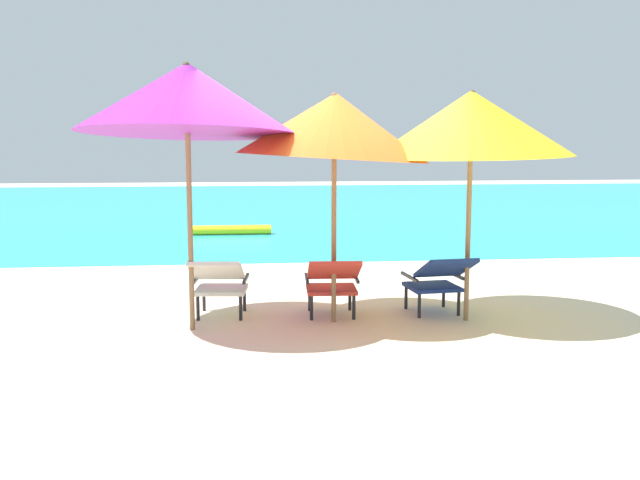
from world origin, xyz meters
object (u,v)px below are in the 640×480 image
object	(u,v)px
lounge_chair_left	(219,281)
lounge_chair_right	(438,278)
beach_umbrella_center	(334,126)
beach_umbrella_right	(471,124)
swim_buoy	(230,230)
beach_umbrella_left	(187,98)
lounge_chair_center	(332,281)

from	to	relation	value
lounge_chair_left	lounge_chair_right	size ratio (longest dim) A/B	0.99
beach_umbrella_center	beach_umbrella_right	bearing A→B (deg)	-3.26
swim_buoy	beach_umbrella_center	size ratio (longest dim) A/B	0.68
swim_buoy	beach_umbrella_left	world-z (taller)	beach_umbrella_left
lounge_chair_right	beach_umbrella_left	distance (m)	3.15
lounge_chair_center	beach_umbrella_center	distance (m)	1.59
beach_umbrella_center	beach_umbrella_right	distance (m)	1.37
beach_umbrella_center	lounge_chair_right	bearing A→B (deg)	6.68
swim_buoy	beach_umbrella_center	world-z (taller)	beach_umbrella_center
beach_umbrella_left	beach_umbrella_center	distance (m)	1.45
lounge_chair_right	beach_umbrella_center	xyz separation A→B (m)	(-1.12, -0.13, 1.58)
lounge_chair_right	lounge_chair_center	bearing A→B (deg)	-179.28
swim_buoy	lounge_chair_right	bearing A→B (deg)	-71.27
swim_buoy	beach_umbrella_right	distance (m)	7.72
lounge_chair_left	lounge_chair_right	bearing A→B (deg)	-2.01
lounge_chair_right	beach_umbrella_center	size ratio (longest dim) A/B	0.39
beach_umbrella_left	lounge_chair_right	bearing A→B (deg)	6.52
lounge_chair_right	beach_umbrella_center	distance (m)	1.95
lounge_chair_right	beach_umbrella_left	bearing A→B (deg)	-173.48
beach_umbrella_left	lounge_chair_center	bearing A→B (deg)	11.02
swim_buoy	lounge_chair_center	bearing A→B (deg)	-80.13
lounge_chair_left	lounge_chair_center	size ratio (longest dim) A/B	1.03
swim_buoy	lounge_chair_center	distance (m)	6.95
lounge_chair_right	beach_umbrella_right	world-z (taller)	beach_umbrella_right
swim_buoy	lounge_chair_left	size ratio (longest dim) A/B	1.74
lounge_chair_left	beach_umbrella_right	world-z (taller)	beach_umbrella_right
beach_umbrella_right	beach_umbrella_left	bearing A→B (deg)	-178.33
beach_umbrella_left	beach_umbrella_center	world-z (taller)	beach_umbrella_left
swim_buoy	beach_umbrella_center	distance (m)	7.31
lounge_chair_center	beach_umbrella_left	xyz separation A→B (m)	(-1.42, -0.28, 1.84)
swim_buoy	lounge_chair_left	world-z (taller)	lounge_chair_left
lounge_chair_left	beach_umbrella_left	bearing A→B (deg)	-124.57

